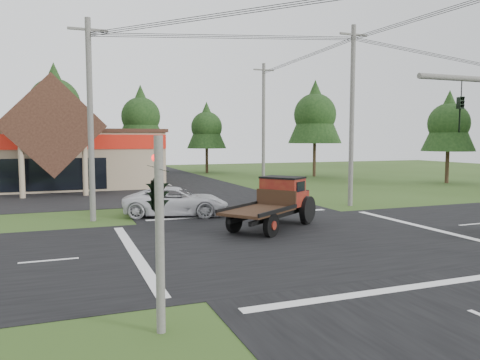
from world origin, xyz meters
name	(u,v)px	position (x,y,z in m)	size (l,w,h in m)	color
ground	(299,240)	(0.00, 0.00, 0.00)	(120.00, 120.00, 0.00)	#304819
road_ns	(299,239)	(0.00, 0.00, 0.01)	(12.00, 120.00, 0.02)	black
road_ew	(299,239)	(0.00, 0.00, 0.01)	(120.00, 12.00, 0.02)	black
traffic_signal_corner	(157,175)	(-7.50, -7.32, 3.52)	(0.53, 2.48, 4.40)	#595651
utility_pole_nw	(90,118)	(-8.00, 8.00, 5.39)	(2.00, 0.30, 10.50)	#595651
utility_pole_ne	(352,115)	(8.00, 8.00, 5.89)	(2.00, 0.30, 11.50)	#595651
utility_pole_n	(264,124)	(8.00, 22.00, 5.74)	(2.00, 0.30, 11.20)	#595651
tree_row_c	(55,101)	(-10.00, 41.00, 8.72)	(7.28, 7.28, 13.13)	#332316
tree_row_d	(141,115)	(0.00, 42.00, 7.38)	(6.16, 6.16, 11.11)	#332316
tree_row_e	(207,126)	(8.00, 40.00, 6.03)	(5.04, 5.04, 9.09)	#332316
tree_side_ne	(315,113)	(18.00, 30.00, 7.38)	(6.16, 6.16, 11.11)	#332316
tree_side_e_near	(449,122)	(26.00, 18.00, 6.03)	(5.04, 5.04, 9.09)	#332316
antique_flatbed_truck	(271,203)	(-0.12, 2.69, 1.25)	(2.28, 5.96, 2.49)	#5C0D0F
white_pickup	(176,201)	(-3.48, 8.15, 0.81)	(2.69, 5.84, 1.62)	silver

